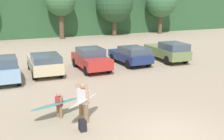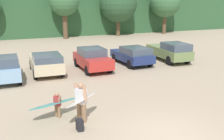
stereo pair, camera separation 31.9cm
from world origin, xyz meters
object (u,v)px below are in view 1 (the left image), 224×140
object	(u,v)px
parked_car_red	(91,59)
surfboard_teal	(56,104)
person_adult	(83,100)
surfboard_white	(84,100)
person_child	(59,104)
backpack_dropped	(82,125)
parked_car_olive_green	(168,51)
parked_car_sky_blue	(2,69)
parked_car_champagne	(44,62)
parked_car_navy	(131,55)

from	to	relation	value
parked_car_red	surfboard_teal	distance (m)	8.42
person_adult	surfboard_white	world-z (taller)	person_adult
person_child	backpack_dropped	bearing A→B (deg)	82.31
person_adult	surfboard_teal	world-z (taller)	person_adult
parked_car_olive_green	person_child	size ratio (longest dim) A/B	4.21
parked_car_sky_blue	surfboard_white	size ratio (longest dim) A/B	2.09
parked_car_sky_blue	person_child	xyz separation A→B (m)	(1.90, -6.69, -0.19)
parked_car_champagne	surfboard_teal	size ratio (longest dim) A/B	1.82
parked_car_olive_green	parked_car_sky_blue	bearing A→B (deg)	97.02
person_child	backpack_dropped	distance (m)	1.70
parked_car_navy	parked_car_red	bearing A→B (deg)	93.92
parked_car_red	person_adult	xyz separation A→B (m)	(-3.25, -8.13, 0.14)
parked_car_champagne	surfboard_white	distance (m)	8.36
parked_car_olive_green	backpack_dropped	xyz separation A→B (m)	(-10.32, -9.12, -0.62)
person_adult	person_child	world-z (taller)	person_adult
parked_car_champagne	person_child	bearing A→B (deg)	176.34
surfboard_teal	parked_car_champagne	bearing A→B (deg)	-116.09
backpack_dropped	person_child	bearing A→B (deg)	108.26
parked_car_sky_blue	person_child	bearing A→B (deg)	-162.83
person_adult	backpack_dropped	size ratio (longest dim) A/B	3.75
parked_car_sky_blue	surfboard_white	xyz separation A→B (m)	(2.74, -7.51, 0.12)
parked_car_navy	person_adult	size ratio (longest dim) A/B	2.41
parked_car_red	parked_car_champagne	bearing A→B (deg)	86.06
parked_car_red	surfboard_teal	world-z (taller)	parked_car_red
parked_car_navy	backpack_dropped	world-z (taller)	parked_car_navy
parked_car_olive_green	person_child	bearing A→B (deg)	128.03
person_adult	surfboard_teal	distance (m)	1.28
person_adult	parked_car_champagne	bearing A→B (deg)	-115.96
surfboard_white	backpack_dropped	distance (m)	1.08
parked_car_red	person_adult	distance (m)	8.75
parked_car_champagne	surfboard_teal	bearing A→B (deg)	175.51
parked_car_sky_blue	parked_car_champagne	size ratio (longest dim) A/B	0.89
parked_car_navy	backpack_dropped	distance (m)	11.56
backpack_dropped	parked_car_sky_blue	bearing A→B (deg)	106.31
parked_car_red	backpack_dropped	xyz separation A→B (m)	(-3.55, -8.88, -0.59)
parked_car_champagne	person_adult	distance (m)	8.35
surfboard_teal	backpack_dropped	distance (m)	1.75
backpack_dropped	surfboard_teal	bearing A→B (deg)	111.59
parked_car_navy	parked_car_sky_blue	bearing A→B (deg)	94.19
parked_car_sky_blue	parked_car_champagne	distance (m)	2.85
surfboard_white	surfboard_teal	distance (m)	1.30
person_adult	parked_car_olive_green	bearing A→B (deg)	-166.09
surfboard_white	backpack_dropped	size ratio (longest dim) A/B	4.26
parked_car_sky_blue	parked_car_olive_green	world-z (taller)	parked_car_olive_green
parked_car_sky_blue	surfboard_white	world-z (taller)	parked_car_sky_blue
parked_car_navy	surfboard_teal	bearing A→B (deg)	133.55
parked_car_olive_green	surfboard_white	bearing A→B (deg)	133.10
person_child	surfboard_teal	world-z (taller)	person_child
surfboard_white	parked_car_olive_green	bearing A→B (deg)	179.79
parked_car_navy	parked_car_olive_green	size ratio (longest dim) A/B	0.87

